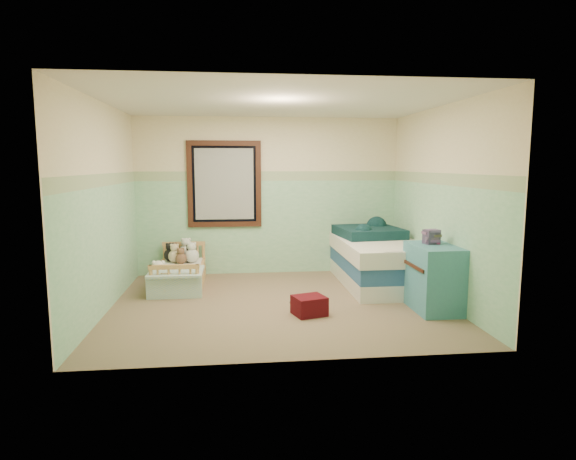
{
  "coord_description": "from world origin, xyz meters",
  "views": [
    {
      "loc": [
        -0.53,
        -5.86,
        1.75
      ],
      "look_at": [
        0.16,
        0.35,
        0.9
      ],
      "focal_mm": 29.73,
      "sensor_mm": 36.0,
      "label": 1
    }
  ],
  "objects": [
    {
      "name": "wall_right",
      "position": [
        2.1,
        0.0,
        1.25
      ],
      "size": [
        0.04,
        3.6,
        2.5
      ],
      "primitive_type": "cube",
      "color": "beige",
      "rests_on": "floor"
    },
    {
      "name": "twin_bed_frame",
      "position": [
        1.55,
        0.91,
        0.11
      ],
      "size": [
        1.06,
        2.11,
        0.22
      ],
      "primitive_type": "cube",
      "color": "white",
      "rests_on": "floor"
    },
    {
      "name": "toddler_bed_frame",
      "position": [
        -1.35,
        1.05,
        0.09
      ],
      "size": [
        0.66,
        1.33,
        0.17
      ],
      "primitive_type": "cube",
      "color": "#AA773F",
      "rests_on": "floor"
    },
    {
      "name": "wainscot_mint",
      "position": [
        0.0,
        1.79,
        0.75
      ],
      "size": [
        4.2,
        0.01,
        1.5
      ],
      "primitive_type": "cube",
      "color": "#79BC8C",
      "rests_on": "floor"
    },
    {
      "name": "border_strip",
      "position": [
        0.0,
        1.79,
        1.57
      ],
      "size": [
        4.2,
        0.01,
        0.15
      ],
      "primitive_type": "cube",
      "color": "#577E5E",
      "rests_on": "wall_back"
    },
    {
      "name": "extra_plush_2",
      "position": [
        -1.53,
        1.45,
        0.39
      ],
      "size": [
        0.19,
        0.19,
        0.19
      ],
      "primitive_type": "sphere",
      "color": "black",
      "rests_on": "toddler_mattress"
    },
    {
      "name": "plush_floor_tan",
      "position": [
        -1.46,
        0.47,
        0.11
      ],
      "size": [
        0.23,
        0.23,
        0.23
      ],
      "primitive_type": "sphere",
      "color": "#C9B48A",
      "rests_on": "floor"
    },
    {
      "name": "plush_floor_cream",
      "position": [
        -1.63,
        0.94,
        0.14
      ],
      "size": [
        0.27,
        0.27,
        0.27
      ],
      "primitive_type": "sphere",
      "color": "white",
      "rests_on": "floor"
    },
    {
      "name": "wall_front",
      "position": [
        0.0,
        -1.8,
        1.25
      ],
      "size": [
        4.2,
        0.04,
        2.5
      ],
      "primitive_type": "cube",
      "color": "beige",
      "rests_on": "floor"
    },
    {
      "name": "wall_left",
      "position": [
        -2.1,
        0.0,
        1.25
      ],
      "size": [
        0.04,
        3.6,
        2.5
      ],
      "primitive_type": "cube",
      "color": "beige",
      "rests_on": "floor"
    },
    {
      "name": "book_stack",
      "position": [
        1.84,
        -0.34,
        0.88
      ],
      "size": [
        0.2,
        0.17,
        0.17
      ],
      "primitive_type": "cube",
      "rotation": [
        0.0,
        0.0,
        0.23
      ],
      "color": "#503237",
      "rests_on": "dresser"
    },
    {
      "name": "plush_bed_tan",
      "position": [
        -1.45,
        1.33,
        0.39
      ],
      "size": [
        0.2,
        0.2,
        0.2
      ],
      "primitive_type": "sphere",
      "color": "#C9B48A",
      "rests_on": "toddler_mattress"
    },
    {
      "name": "teal_blanket",
      "position": [
        1.5,
        1.21,
        0.73
      ],
      "size": [
        0.99,
        1.04,
        0.14
      ],
      "primitive_type": "cube",
      "rotation": [
        0.0,
        0.0,
        0.11
      ],
      "color": "black",
      "rests_on": "twin_mattress"
    },
    {
      "name": "twin_boxspring",
      "position": [
        1.55,
        0.91,
        0.33
      ],
      "size": [
        1.06,
        2.11,
        0.22
      ],
      "primitive_type": "cube",
      "color": "#235180",
      "rests_on": "twin_bed_frame"
    },
    {
      "name": "plush_bed_dark",
      "position": [
        -1.22,
        1.33,
        0.38
      ],
      "size": [
        0.18,
        0.18,
        0.18
      ],
      "primitive_type": "sphere",
      "color": "black",
      "rests_on": "toddler_mattress"
    },
    {
      "name": "extra_plush_0",
      "position": [
        -1.2,
        1.3,
        0.4
      ],
      "size": [
        0.21,
        0.21,
        0.21
      ],
      "primitive_type": "sphere",
      "color": "silver",
      "rests_on": "toddler_mattress"
    },
    {
      "name": "plush_bed_white",
      "position": [
        -1.3,
        1.55,
        0.41
      ],
      "size": [
        0.23,
        0.23,
        0.23
      ],
      "primitive_type": "sphere",
      "color": "silver",
      "rests_on": "toddler_mattress"
    },
    {
      "name": "window_frame",
      "position": [
        -0.7,
        1.76,
        1.45
      ],
      "size": [
        1.16,
        0.06,
        1.36
      ],
      "primitive_type": "cube",
      "color": "#3F1C10",
      "rests_on": "wall_back"
    },
    {
      "name": "toddler_mattress",
      "position": [
        -1.35,
        1.05,
        0.23
      ],
      "size": [
        0.61,
        1.27,
        0.12
      ],
      "primitive_type": "cube",
      "color": "white",
      "rests_on": "toddler_bed_frame"
    },
    {
      "name": "floor",
      "position": [
        0.0,
        0.0,
        -0.01
      ],
      "size": [
        4.2,
        3.6,
        0.02
      ],
      "primitive_type": "cube",
      "color": "brown",
      "rests_on": "ground"
    },
    {
      "name": "plush_bed_brown",
      "position": [
        -1.5,
        1.55,
        0.38
      ],
      "size": [
        0.19,
        0.19,
        0.19
      ],
      "primitive_type": "sphere",
      "color": "brown",
      "rests_on": "toddler_mattress"
    },
    {
      "name": "ceiling",
      "position": [
        0.0,
        0.0,
        2.51
      ],
      "size": [
        4.2,
        3.6,
        0.02
      ],
      "primitive_type": "cube",
      "color": "silver",
      "rests_on": "wall_back"
    },
    {
      "name": "dresser",
      "position": [
        1.84,
        -0.45,
        0.4
      ],
      "size": [
        0.5,
        0.79,
        0.79
      ],
      "primitive_type": "cube",
      "color": "teal",
      "rests_on": "floor"
    },
    {
      "name": "extra_plush_1",
      "position": [
        -1.35,
        1.23,
        0.37
      ],
      "size": [
        0.17,
        0.17,
        0.17
      ],
      "primitive_type": "sphere",
      "color": "brown",
      "rests_on": "toddler_mattress"
    },
    {
      "name": "twin_mattress",
      "position": [
        1.55,
        0.91,
        0.55
      ],
      "size": [
        1.1,
        2.15,
        0.22
      ],
      "primitive_type": "cube",
      "color": "silver",
      "rests_on": "twin_boxspring"
    },
    {
      "name": "window_blinds",
      "position": [
        -0.7,
        1.77,
        1.45
      ],
      "size": [
        0.92,
        0.01,
        1.12
      ],
      "primitive_type": "cube",
      "color": "#BBBBB4",
      "rests_on": "window_frame"
    },
    {
      "name": "floor_book",
      "position": [
        0.3,
        -0.07,
        0.01
      ],
      "size": [
        0.32,
        0.27,
        0.03
      ],
      "primitive_type": "cube",
      "rotation": [
        0.0,
        0.0,
        0.17
      ],
      "color": "orange",
      "rests_on": "floor"
    },
    {
      "name": "patchwork_quilt",
      "position": [
        -1.35,
        0.64,
        0.31
      ],
      "size": [
        0.72,
        0.66,
        0.03
      ],
      "primitive_type": "cube",
      "color": "#7BABDF",
      "rests_on": "toddler_mattress"
    },
    {
      "name": "red_pillow",
      "position": [
        0.32,
        -0.49,
        0.11
      ],
      "size": [
        0.43,
        0.4,
        0.22
      ],
      "primitive_type": "cube",
      "rotation": [
        0.0,
        0.0,
        0.3
      ],
      "color": "maroon",
      "rests_on": "floor"
    },
    {
      "name": "wall_back",
      "position": [
        0.0,
        1.8,
        1.25
      ],
      "size": [
        4.2,
        0.04,
        2.5
      ],
      "primitive_type": "cube",
      "color": "beige",
      "rests_on": "floor"
    }
  ]
}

